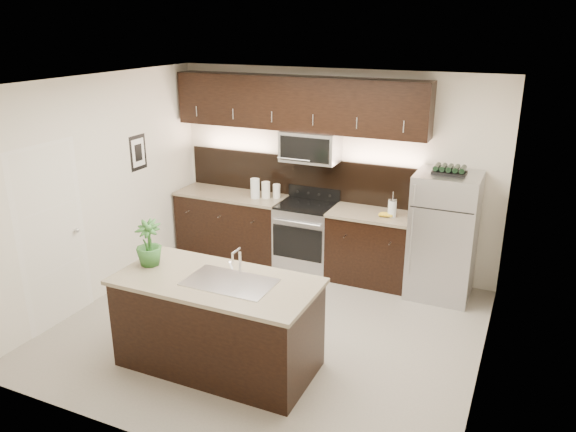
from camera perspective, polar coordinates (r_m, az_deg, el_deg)
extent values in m
plane|color=gray|center=(6.44, -1.98, -11.30)|extent=(4.50, 4.50, 0.00)
cube|color=silver|center=(7.64, 4.57, 4.60)|extent=(4.50, 0.02, 2.70)
cube|color=silver|center=(4.32, -14.12, -7.83)|extent=(4.50, 0.02, 2.70)
cube|color=silver|center=(7.12, -18.59, 2.56)|extent=(0.02, 4.00, 2.70)
cube|color=silver|center=(5.32, 20.15, -3.16)|extent=(0.02, 4.00, 2.70)
cube|color=white|center=(5.58, -2.31, 13.34)|extent=(4.50, 4.00, 0.02)
cube|color=silver|center=(6.68, -22.73, -2.11)|extent=(0.04, 0.80, 2.02)
sphere|color=silver|center=(6.87, -20.64, -1.36)|extent=(0.06, 0.06, 0.06)
cube|color=black|center=(7.59, -14.97, 6.24)|extent=(0.01, 0.32, 0.46)
cube|color=white|center=(7.58, -14.95, 6.24)|extent=(0.00, 0.24, 0.36)
cube|color=black|center=(8.21, -5.67, -0.97)|extent=(1.57, 0.62, 0.90)
cube|color=black|center=(7.44, 8.71, -3.29)|extent=(1.16, 0.62, 0.90)
cube|color=#B2B2B7|center=(7.72, 1.86, -2.20)|extent=(0.76, 0.62, 0.90)
cube|color=black|center=(7.57, 1.90, 1.08)|extent=(0.76, 0.60, 0.03)
cube|color=tan|center=(8.06, -5.78, 2.17)|extent=(1.59, 0.65, 0.04)
cube|color=tan|center=(7.27, 8.90, 0.13)|extent=(1.18, 0.65, 0.04)
cube|color=black|center=(7.82, 1.36, 4.01)|extent=(3.49, 0.02, 0.56)
cube|color=#B2B2B7|center=(7.46, 2.29, 7.06)|extent=(0.76, 0.40, 0.40)
cube|color=black|center=(7.47, 0.97, 11.38)|extent=(3.49, 0.33, 0.70)
cube|color=black|center=(5.65, -7.11, -10.91)|extent=(1.90, 0.90, 0.90)
cube|color=tan|center=(5.43, -7.32, -6.61)|extent=(1.96, 0.96, 0.04)
cube|color=silver|center=(5.34, -5.95, -6.67)|extent=(0.84, 0.50, 0.01)
cylinder|color=silver|center=(5.46, -4.88, -4.73)|extent=(0.03, 0.03, 0.24)
cylinder|color=silver|center=(5.35, -5.29, -3.53)|extent=(0.02, 0.14, 0.02)
cylinder|color=silver|center=(5.31, -5.65, -4.30)|extent=(0.02, 0.02, 0.10)
cube|color=#B2B2B7|center=(7.10, 15.49, -1.98)|extent=(0.76, 0.68, 1.57)
cube|color=black|center=(6.86, 16.08, 4.27)|extent=(0.39, 0.24, 0.03)
cylinder|color=black|center=(6.87, 14.90, 4.80)|extent=(0.06, 0.22, 0.06)
cylinder|color=black|center=(6.86, 15.50, 4.73)|extent=(0.06, 0.22, 0.06)
cylinder|color=black|center=(6.85, 16.11, 4.65)|extent=(0.06, 0.22, 0.06)
cylinder|color=black|center=(6.84, 16.72, 4.57)|extent=(0.06, 0.22, 0.06)
cylinder|color=black|center=(6.83, 17.34, 4.49)|extent=(0.06, 0.22, 0.06)
imported|color=#2B5E25|center=(5.77, -13.98, -2.69)|extent=(0.32, 0.32, 0.47)
cylinder|color=silver|center=(7.78, -3.36, 2.82)|extent=(0.13, 0.13, 0.27)
cylinder|color=silver|center=(7.78, -2.27, 2.66)|extent=(0.11, 0.11, 0.23)
cylinder|color=silver|center=(7.78, -1.17, 2.54)|extent=(0.10, 0.10, 0.19)
cylinder|color=silver|center=(7.14, 10.53, 0.74)|extent=(0.11, 0.11, 0.21)
cylinder|color=silver|center=(7.10, 10.59, 1.64)|extent=(0.11, 0.11, 0.02)
cylinder|color=silver|center=(7.09, 10.61, 2.05)|extent=(0.01, 0.01, 0.09)
ellipsoid|color=gold|center=(7.16, 9.51, 0.20)|extent=(0.20, 0.16, 0.06)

